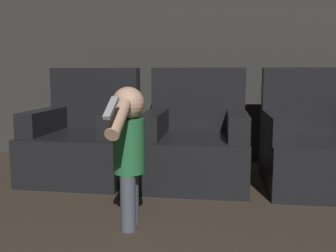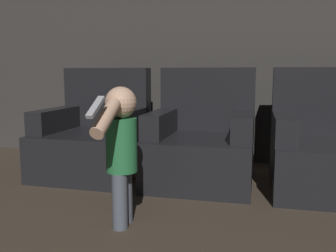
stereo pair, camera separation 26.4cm
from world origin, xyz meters
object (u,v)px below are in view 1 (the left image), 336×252
armchair_right (318,147)px  armchair_left (85,140)px  person_toddler (128,146)px  armchair_middle (196,143)px

armchair_right → armchair_left: bearing=178.4°
armchair_right → person_toddler: armchair_right is taller
armchair_left → person_toddler: bearing=-57.4°
armchair_left → armchair_middle: same height
armchair_left → armchair_middle: size_ratio=1.00×
armchair_left → armchair_middle: 1.00m
person_toddler → armchair_left: bearing=28.4°
armchair_middle → armchair_right: size_ratio=1.00×
armchair_left → armchair_right: (1.99, -0.00, 0.00)m
armchair_left → person_toddler: 1.29m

